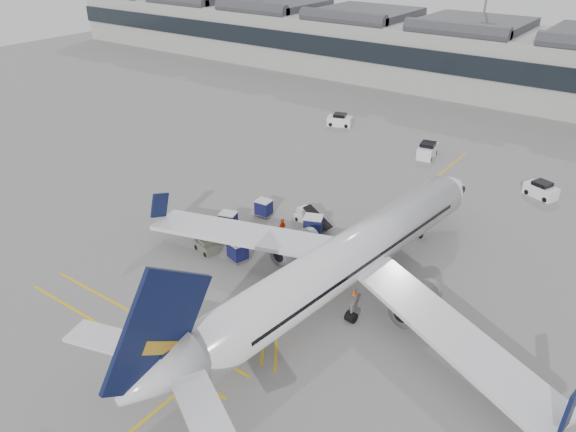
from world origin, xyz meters
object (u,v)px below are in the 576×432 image
Objects in this scene: airliner_main at (340,263)px; ramp_agent_b at (282,227)px; belt_loader at (310,219)px; baggage_cart_a at (264,207)px; ramp_agent_a at (321,225)px; pushback_tug at (206,246)px.

airliner_main reaches higher than ramp_agent_b.
belt_loader is 2.64× the size of baggage_cart_a.
airliner_main is 13.33m from belt_loader.
baggage_cart_a reaches higher than ramp_agent_a.
belt_loader is 2.52× the size of ramp_agent_b.
ramp_agent_a is (6.93, 0.47, -0.14)m from baggage_cart_a.
baggage_cart_a is (-14.15, 7.85, -2.42)m from airliner_main.
ramp_agent_b reaches higher than belt_loader.
airliner_main is at bearing -33.56° from belt_loader.
belt_loader reaches higher than pushback_tug.
pushback_tug is (-4.90, -10.42, 0.03)m from belt_loader.
airliner_main reaches higher than baggage_cart_a.
belt_loader is at bearing 80.43° from pushback_tug.
ramp_agent_b is at bearing 157.35° from airliner_main.
ramp_agent_b is (4.15, -2.33, -0.02)m from baggage_cart_a.
belt_loader is 2.88× the size of ramp_agent_a.
ramp_agent_a is 0.87× the size of ramp_agent_b.
baggage_cart_a is (-5.01, -1.44, 0.41)m from belt_loader.
airliner_main reaches higher than belt_loader.
pushback_tug is at bearing -93.42° from baggage_cart_a.
belt_loader is 5.22m from baggage_cart_a.
ramp_agent_b reaches higher than baggage_cart_a.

